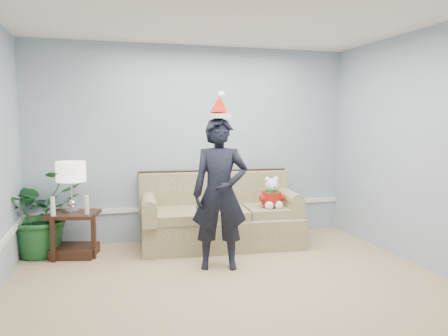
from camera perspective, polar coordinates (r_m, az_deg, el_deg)
The scene contains 10 objects.
room_shell at distance 3.74m, azimuth 3.87°, elevation 1.27°, with size 4.54×5.04×2.74m.
wainscot_trim at distance 4.85m, azimuth -14.47°, elevation -8.57°, with size 4.49×4.99×0.06m.
sofa at distance 5.93m, azimuth -0.53°, elevation -6.69°, with size 2.16×1.06×0.98m.
side_table at distance 5.76m, azimuth -18.95°, elevation -8.78°, with size 0.67×0.60×0.55m.
table_lamp at distance 5.61m, azimuth -19.36°, elevation -0.71°, with size 0.35×0.35×0.63m.
candle_pair at distance 5.52m, azimuth -19.48°, elevation -4.74°, with size 0.44×0.06×0.23m.
houseplant at distance 5.88m, azimuth -22.79°, elevation -5.37°, with size 0.97×0.84×1.08m, color #1B5525.
man at distance 4.91m, azimuth -0.54°, elevation -3.38°, with size 0.62×0.41×1.71m, color black.
santa_hat at distance 4.85m, azimuth -0.59°, elevation 8.02°, with size 0.33×0.35×0.30m.
teddy_bear at distance 5.85m, azimuth 6.24°, elevation -3.71°, with size 0.27×0.30×0.42m.
Camera 1 is at (-1.25, -3.51, 1.67)m, focal length 35.00 mm.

